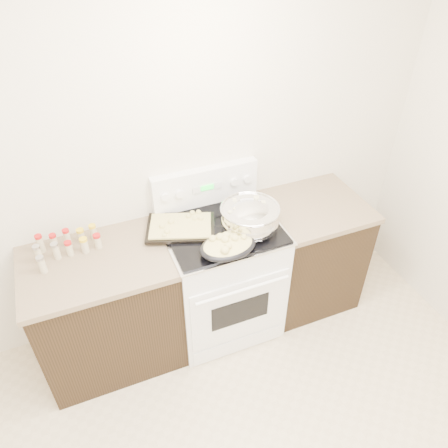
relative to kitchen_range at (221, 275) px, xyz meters
name	(u,v)px	position (x,y,z in m)	size (l,w,h in m)	color
room_shell	(289,329)	(-0.35, -1.42, 1.21)	(4.10, 3.60, 2.75)	silver
counter_left	(108,310)	(-0.83, 0.01, -0.03)	(0.93, 0.67, 0.92)	black
counter_right	(307,252)	(0.73, 0.01, -0.03)	(0.73, 0.67, 0.92)	black
kitchen_range	(221,275)	(0.00, 0.00, 0.00)	(0.78, 0.73, 1.22)	white
mixing_bowl	(250,218)	(0.16, -0.10, 0.54)	(0.39, 0.39, 0.23)	silver
roasting_pan	(228,245)	(-0.05, -0.25, 0.50)	(0.39, 0.28, 0.11)	black
baking_sheet	(181,226)	(-0.26, 0.08, 0.47)	(0.52, 0.44, 0.05)	black
wooden_spoon	(224,248)	(-0.07, -0.23, 0.46)	(0.19, 0.21, 0.04)	#9E7548
blue_ladle	(256,221)	(0.22, -0.08, 0.49)	(0.20, 0.22, 0.10)	#92D1DA
spice_jars	(66,245)	(-0.98, 0.15, 0.49)	(0.40, 0.24, 0.13)	#BFB28C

